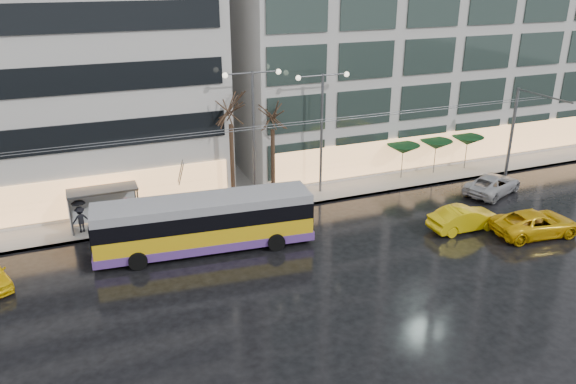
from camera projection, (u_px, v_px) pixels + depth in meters
ground at (286, 284)px, 29.21m from camera, size 140.00×140.00×0.00m
sidewalk at (241, 187)px, 41.92m from camera, size 80.00×10.00×0.15m
kerb at (264, 211)px, 37.66m from camera, size 80.00×0.10×0.15m
building_right at (411, 1)px, 47.42m from camera, size 32.00×14.00×25.00m
trolleybus at (205, 225)px, 32.22m from camera, size 12.60×5.34×5.76m
catenary at (254, 159)px, 34.79m from camera, size 42.24×5.12×7.00m
bus_shelter at (97, 199)px, 34.75m from camera, size 4.20×1.60×2.51m
street_lamp_near at (253, 119)px, 36.95m from camera, size 3.96×0.36×9.03m
street_lamp_far at (322, 116)px, 38.79m from camera, size 3.96×0.36×8.53m
tree_a at (230, 104)px, 36.19m from camera, size 3.20×3.20×8.40m
tree_b at (272, 110)px, 37.67m from camera, size 3.20×3.20×7.70m
parasol_a at (403, 149)px, 42.62m from camera, size 2.50×2.50×2.65m
parasol_b at (436, 145)px, 43.66m from camera, size 2.50×2.50×2.65m
parasol_c at (467, 141)px, 44.70m from camera, size 2.50×2.50×2.65m
taxi_b at (464, 218)px, 34.97m from camera, size 4.62×1.66×1.52m
taxi_c at (536, 223)px, 34.30m from camera, size 5.71×3.12×1.52m
sedan_silver at (493, 184)px, 40.58m from camera, size 5.64×4.08×1.43m
pedestrian_a at (127, 209)px, 34.35m from camera, size 1.20×1.21×2.19m
pedestrian_b at (158, 209)px, 35.67m from camera, size 0.95×0.82×1.70m
pedestrian_c at (80, 215)px, 34.22m from camera, size 1.17×0.96×2.11m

